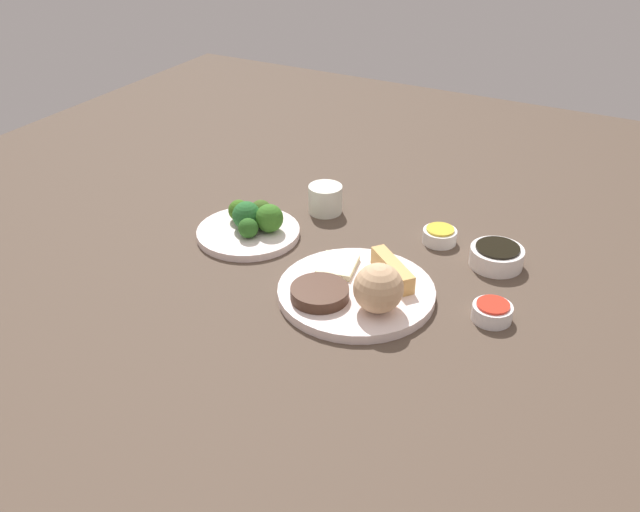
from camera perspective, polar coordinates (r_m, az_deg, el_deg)
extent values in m
cube|color=#4E3E31|center=(1.17, 2.63, -3.58)|extent=(2.20, 2.20, 0.02)
cylinder|color=white|center=(1.15, 2.98, -2.92)|extent=(0.26, 0.26, 0.02)
sphere|color=tan|center=(1.08, 4.77, -2.63)|extent=(0.08, 0.08, 0.08)
cube|color=tan|center=(1.17, 5.90, -1.13)|extent=(0.09, 0.10, 0.03)
cube|color=beige|center=(1.20, 1.44, -0.78)|extent=(0.08, 0.08, 0.01)
cylinder|color=#442A1D|center=(1.12, -0.03, -3.02)|extent=(0.09, 0.09, 0.02)
cylinder|color=white|center=(1.33, -5.84, 1.90)|extent=(0.19, 0.19, 0.01)
sphere|color=#24642B|center=(1.32, -6.00, 3.29)|extent=(0.05, 0.05, 0.05)
sphere|color=#39581D|center=(1.35, -4.83, 3.68)|extent=(0.04, 0.04, 0.04)
sphere|color=#366F21|center=(1.31, -4.15, 3.08)|extent=(0.05, 0.05, 0.05)
sphere|color=#27591D|center=(1.29, -5.87, 2.27)|extent=(0.04, 0.04, 0.04)
sphere|color=#36651A|center=(1.35, -6.61, 3.70)|extent=(0.04, 0.04, 0.04)
cylinder|color=white|center=(1.27, 14.15, -0.08)|extent=(0.09, 0.09, 0.03)
cylinder|color=black|center=(1.26, 14.26, 0.66)|extent=(0.08, 0.08, 0.00)
cylinder|color=white|center=(1.32, 9.70, 1.59)|extent=(0.06, 0.06, 0.03)
cylinder|color=yellow|center=(1.31, 9.75, 2.15)|extent=(0.05, 0.05, 0.00)
cylinder|color=white|center=(1.13, 13.81, -4.49)|extent=(0.06, 0.06, 0.03)
cylinder|color=red|center=(1.12, 13.90, -3.88)|extent=(0.05, 0.05, 0.00)
cylinder|color=silver|center=(1.40, 0.43, 4.65)|extent=(0.07, 0.07, 0.06)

